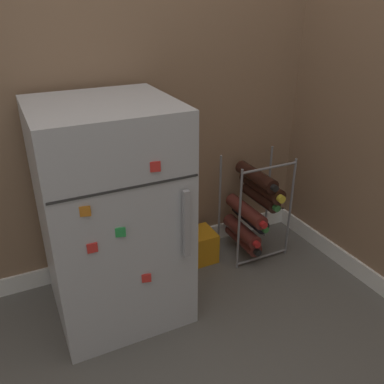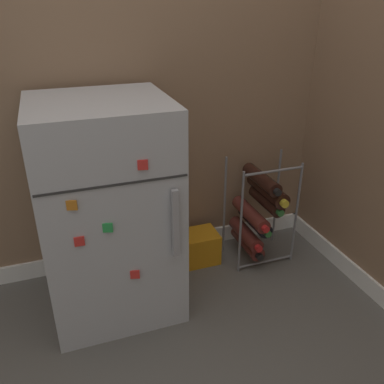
# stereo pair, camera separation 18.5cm
# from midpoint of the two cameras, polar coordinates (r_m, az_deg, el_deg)

# --- Properties ---
(ground_plane) EXTENTS (14.00, 14.00, 0.00)m
(ground_plane) POSITION_cam_midpoint_polar(r_m,az_deg,el_deg) (1.87, 4.50, -17.12)
(ground_plane) COLOR #56544F
(wall_back) EXTENTS (6.60, 0.07, 2.50)m
(wall_back) POSITION_cam_midpoint_polar(r_m,az_deg,el_deg) (1.90, -1.71, 24.91)
(wall_back) COLOR #84664C
(wall_back) RESTS_ON ground_plane
(mini_fridge) EXTENTS (0.53, 0.54, 0.93)m
(mini_fridge) POSITION_cam_midpoint_polar(r_m,az_deg,el_deg) (1.71, -8.66, -2.63)
(mini_fridge) COLOR #B7BABF
(mini_fridge) RESTS_ON ground_plane
(wine_rack) EXTENTS (0.32, 0.33, 0.55)m
(wine_rack) POSITION_cam_midpoint_polar(r_m,az_deg,el_deg) (2.12, 11.59, -2.69)
(wine_rack) COLOR slate
(wine_rack) RESTS_ON ground_plane
(soda_box) EXTENTS (0.27, 0.16, 0.16)m
(soda_box) POSITION_cam_midpoint_polar(r_m,az_deg,el_deg) (2.14, 2.45, -7.95)
(soda_box) COLOR orange
(soda_box) RESTS_ON ground_plane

